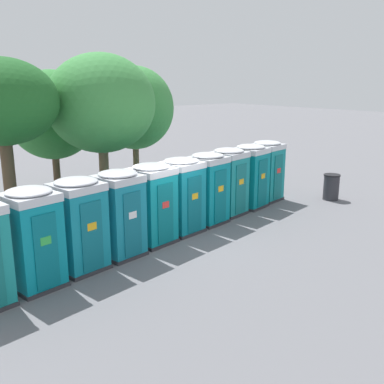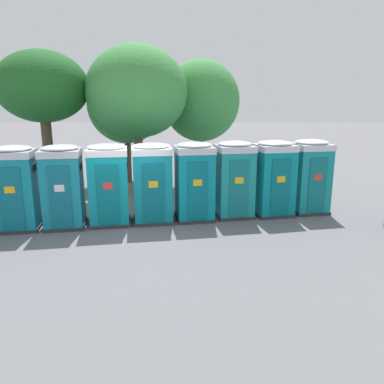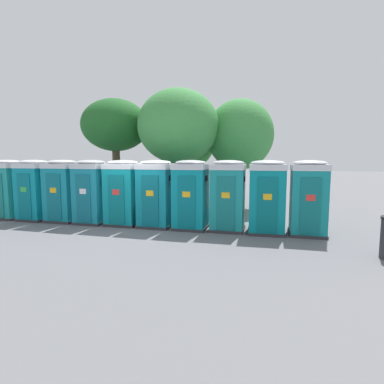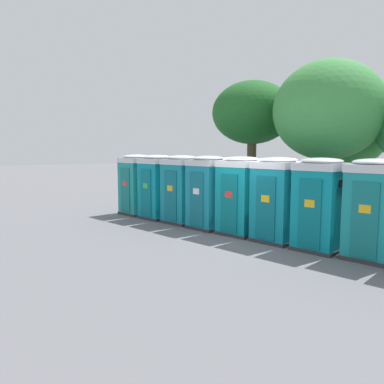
# 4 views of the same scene
# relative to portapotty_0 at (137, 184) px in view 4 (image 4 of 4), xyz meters

# --- Properties ---
(ground_plane) EXTENTS (120.00, 120.00, 0.00)m
(ground_plane) POSITION_rel_portapotty_0_xyz_m (6.06, 0.94, -1.28)
(ground_plane) COLOR slate
(portapotty_0) EXTENTS (1.36, 1.37, 2.54)m
(portapotty_0) POSITION_rel_portapotty_0_xyz_m (0.00, 0.00, 0.00)
(portapotty_0) COLOR #2D2D33
(portapotty_0) RESTS_ON ground
(portapotty_1) EXTENTS (1.36, 1.38, 2.54)m
(portapotty_1) POSITION_rel_portapotty_0_xyz_m (1.34, 0.23, 0.00)
(portapotty_1) COLOR #2D2D33
(portapotty_1) RESTS_ON ground
(portapotty_2) EXTENTS (1.42, 1.39, 2.54)m
(portapotty_2) POSITION_rel_portapotty_0_xyz_m (2.67, 0.53, -0.00)
(portapotty_2) COLOR #2D2D33
(portapotty_2) RESTS_ON ground
(portapotty_3) EXTENTS (1.36, 1.38, 2.54)m
(portapotty_3) POSITION_rel_portapotty_0_xyz_m (4.02, 0.73, 0.00)
(portapotty_3) COLOR #2D2D33
(portapotty_3) RESTS_ON ground
(portapotty_4) EXTENTS (1.43, 1.40, 2.54)m
(portapotty_4) POSITION_rel_portapotty_0_xyz_m (5.35, 1.02, -0.00)
(portapotty_4) COLOR #2D2D33
(portapotty_4) RESTS_ON ground
(portapotty_5) EXTENTS (1.41, 1.38, 2.54)m
(portapotty_5) POSITION_rel_portapotty_0_xyz_m (6.69, 1.26, -0.00)
(portapotty_5) COLOR #2D2D33
(portapotty_5) RESTS_ON ground
(portapotty_6) EXTENTS (1.39, 1.39, 2.54)m
(portapotty_6) POSITION_rel_portapotty_0_xyz_m (8.03, 1.49, -0.00)
(portapotty_6) COLOR #2D2D33
(portapotty_6) RESTS_ON ground
(portapotty_7) EXTENTS (1.40, 1.39, 2.54)m
(portapotty_7) POSITION_rel_portapotty_0_xyz_m (9.35, 1.83, -0.00)
(portapotty_7) COLOR #2D2D33
(portapotty_7) RESTS_ON ground
(street_tree_0) EXTENTS (3.52, 3.52, 5.72)m
(street_tree_0) POSITION_rel_portapotty_0_xyz_m (2.18, 4.59, 3.02)
(street_tree_0) COLOR brown
(street_tree_0) RESTS_ON ground
(street_tree_1) EXTENTS (3.99, 3.99, 5.98)m
(street_tree_1) POSITION_rel_portapotty_0_xyz_m (5.77, 4.91, 2.87)
(street_tree_1) COLOR brown
(street_tree_1) RESTS_ON ground
(street_tree_2) EXTENTS (3.55, 3.55, 5.41)m
(street_tree_2) POSITION_rel_portapotty_0_xyz_m (4.90, 7.41, 2.35)
(street_tree_2) COLOR brown
(street_tree_2) RESTS_ON ground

